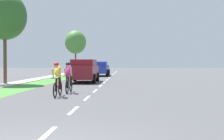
# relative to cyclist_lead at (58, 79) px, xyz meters

# --- Properties ---
(ground_plane) EXTENTS (120.00, 120.00, 0.00)m
(ground_plane) POSITION_rel_cyclist_lead_xyz_m (1.42, 11.26, -0.81)
(ground_plane) COLOR #4C4C4F
(grass_verge) EXTENTS (2.10, 70.00, 0.01)m
(grass_verge) POSITION_rel_cyclist_lead_xyz_m (-3.39, 11.26, -0.81)
(grass_verge) COLOR #478438
(grass_verge) RESTS_ON ground_plane
(sidewalk_concrete) EXTENTS (1.30, 70.00, 0.10)m
(sidewalk_concrete) POSITION_rel_cyclist_lead_xyz_m (-5.09, 11.26, -0.81)
(sidewalk_concrete) COLOR #B2ADA3
(sidewalk_concrete) RESTS_ON ground_plane
(lane_markings_center) EXTENTS (0.12, 54.30, 0.01)m
(lane_markings_center) POSITION_rel_cyclist_lead_xyz_m (1.42, 15.26, -0.81)
(lane_markings_center) COLOR white
(lane_markings_center) RESTS_ON ground_plane
(cyclist_lead) EXTENTS (0.42, 1.72, 1.58)m
(cyclist_lead) POSITION_rel_cyclist_lead_xyz_m (0.00, 0.00, 0.00)
(cyclist_lead) COLOR black
(cyclist_lead) RESTS_ON ground_plane
(cyclist_trailing) EXTENTS (0.42, 1.72, 1.58)m
(cyclist_trailing) POSITION_rel_cyclist_lead_xyz_m (0.19, 1.80, 0.00)
(cyclist_trailing) COLOR black
(cyclist_trailing) RESTS_ON ground_plane
(suv_maroon) EXTENTS (2.15, 4.70, 1.79)m
(suv_maroon) POSITION_rel_cyclist_lead_xyz_m (-0.20, 10.16, 0.14)
(suv_maroon) COLOR maroon
(suv_maroon) RESTS_ON ground_plane
(pickup_blue) EXTENTS (2.22, 5.10, 1.64)m
(pickup_blue) POSITION_rel_cyclist_lead_xyz_m (0.03, 21.34, 0.02)
(pickup_blue) COLOR #23389E
(pickup_blue) RESTS_ON ground_plane
(street_tree_near) EXTENTS (3.13, 3.13, 6.63)m
(street_tree_near) POSITION_rel_cyclist_lead_xyz_m (-5.58, 7.86, 4.07)
(street_tree_near) COLOR brown
(street_tree_near) RESTS_ON ground_plane
(street_tree_far) EXTENTS (3.65, 3.65, 7.06)m
(street_tree_far) POSITION_rel_cyclist_lead_xyz_m (-5.67, 39.25, 4.23)
(street_tree_far) COLOR brown
(street_tree_far) RESTS_ON ground_plane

